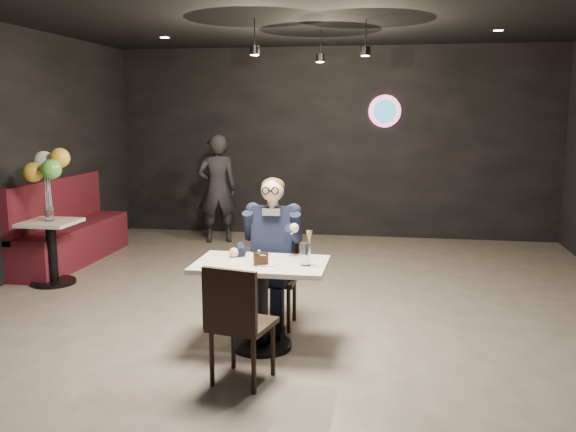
% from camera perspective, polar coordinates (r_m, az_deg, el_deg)
% --- Properties ---
extents(floor, '(9.00, 9.00, 0.00)m').
position_cam_1_polar(floor, '(5.69, -0.26, -10.77)').
color(floor, gray).
rests_on(floor, ground).
extents(wall_sign, '(0.50, 0.06, 0.50)m').
position_cam_1_polar(wall_sign, '(9.72, 9.04, 9.67)').
color(wall_sign, pink).
rests_on(wall_sign, floor).
extents(pendant_lights, '(1.40, 1.20, 0.36)m').
position_cam_1_polar(pendant_lights, '(7.36, 2.50, 16.65)').
color(pendant_lights, black).
rests_on(pendant_lights, floor).
extents(main_table, '(1.10, 0.70, 0.75)m').
position_cam_1_polar(main_table, '(5.22, -2.52, -8.33)').
color(main_table, silver).
rests_on(main_table, floor).
extents(chair_far, '(0.42, 0.46, 0.92)m').
position_cam_1_polar(chair_far, '(5.71, -1.37, -5.84)').
color(chair_far, black).
rests_on(chair_far, floor).
extents(chair_near, '(0.51, 0.54, 0.92)m').
position_cam_1_polar(chair_near, '(4.58, -4.28, -9.84)').
color(chair_near, black).
rests_on(chair_near, floor).
extents(seated_man, '(0.60, 0.80, 1.44)m').
position_cam_1_polar(seated_man, '(5.65, -1.38, -3.30)').
color(seated_man, black).
rests_on(seated_man, floor).
extents(dessert_plate, '(0.20, 0.20, 0.01)m').
position_cam_1_polar(dessert_plate, '(5.04, -1.96, -4.48)').
color(dessert_plate, white).
rests_on(dessert_plate, main_table).
extents(cake_slice, '(0.14, 0.13, 0.08)m').
position_cam_1_polar(cake_slice, '(5.02, -2.57, -4.00)').
color(cake_slice, black).
rests_on(cake_slice, dessert_plate).
extents(mint_leaf, '(0.06, 0.04, 0.01)m').
position_cam_1_polar(mint_leaf, '(4.96, -2.38, -3.69)').
color(mint_leaf, '#338F2E').
rests_on(mint_leaf, cake_slice).
extents(sundae_glass, '(0.08, 0.08, 0.19)m').
position_cam_1_polar(sundae_glass, '(4.99, 1.64, -3.60)').
color(sundae_glass, silver).
rests_on(sundae_glass, main_table).
extents(wafer_cone, '(0.07, 0.07, 0.12)m').
position_cam_1_polar(wafer_cone, '(4.93, 2.03, -2.04)').
color(wafer_cone, tan).
rests_on(wafer_cone, sundae_glass).
extents(booth_bench, '(0.56, 2.24, 1.12)m').
position_cam_1_polar(booth_bench, '(8.57, -19.63, -0.46)').
color(booth_bench, '#420E17').
rests_on(booth_bench, floor).
extents(side_table, '(0.58, 0.58, 0.72)m').
position_cam_1_polar(side_table, '(7.62, -21.20, -3.30)').
color(side_table, silver).
rests_on(side_table, floor).
extents(balloon_vase, '(0.11, 0.11, 0.16)m').
position_cam_1_polar(balloon_vase, '(7.53, -21.42, 0.17)').
color(balloon_vase, silver).
rests_on(balloon_vase, side_table).
extents(balloon_bunch, '(0.42, 0.42, 0.69)m').
position_cam_1_polar(balloon_bunch, '(7.48, -21.62, 3.29)').
color(balloon_bunch, gold).
rests_on(balloon_bunch, balloon_vase).
extents(passerby, '(0.70, 0.58, 1.66)m').
position_cam_1_polar(passerby, '(9.39, -6.63, 2.55)').
color(passerby, black).
rests_on(passerby, floor).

